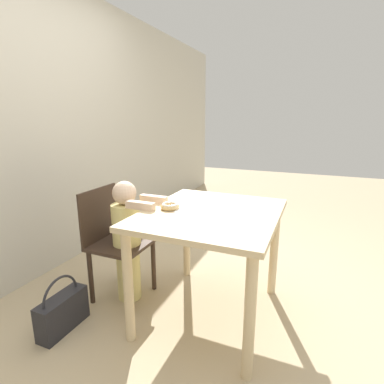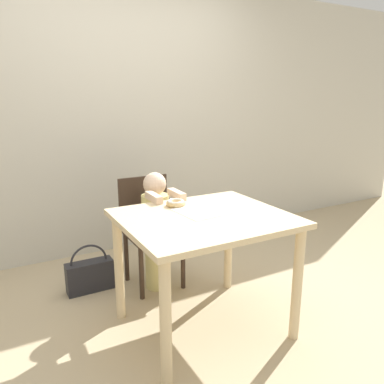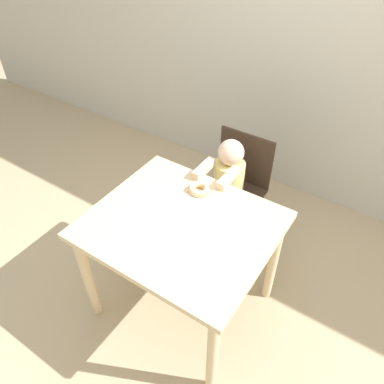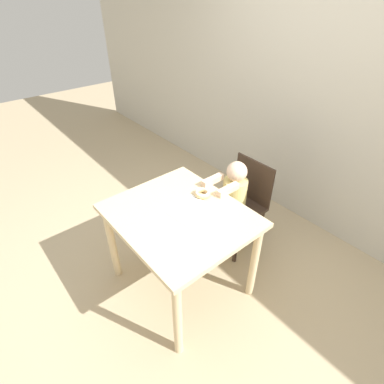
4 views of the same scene
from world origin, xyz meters
name	(u,v)px [view 4 (image 4 of 4)]	position (x,y,z in m)	size (l,w,h in m)	color
ground_plane	(182,282)	(0.00, 0.00, 0.00)	(12.00, 12.00, 0.00)	tan
wall_back	(317,98)	(0.00, 1.56, 1.25)	(8.00, 0.05, 2.50)	beige
dining_table	(180,226)	(0.00, 0.00, 0.64)	(0.99, 0.85, 0.76)	beige
chair	(242,204)	(-0.05, 0.74, 0.45)	(0.41, 0.40, 0.84)	#38281E
child_figure	(233,206)	(-0.05, 0.63, 0.48)	(0.22, 0.39, 0.92)	#E0D17F
donut	(202,193)	(-0.06, 0.27, 0.78)	(0.13, 0.13, 0.04)	#DBB270
napkin	(192,211)	(0.03, 0.09, 0.76)	(0.31, 0.31, 0.00)	white
handbag	(211,203)	(-0.53, 0.82, 0.13)	(0.35, 0.12, 0.38)	#232328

